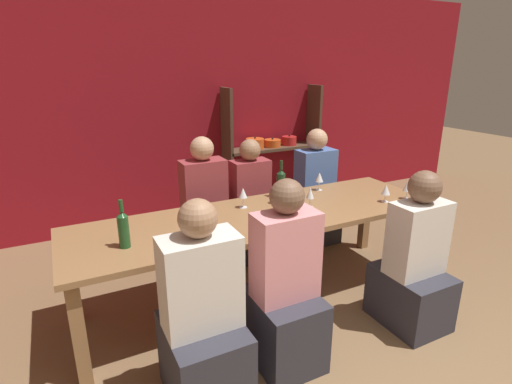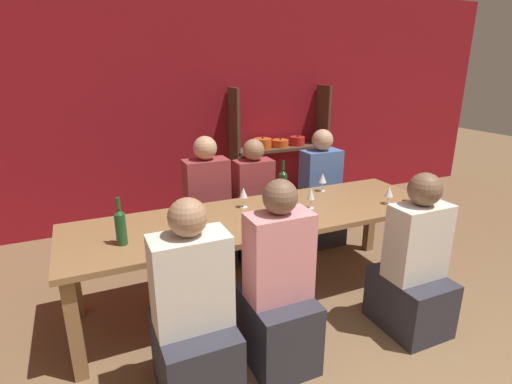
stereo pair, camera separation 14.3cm
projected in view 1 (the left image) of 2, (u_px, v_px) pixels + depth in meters
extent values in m
cube|color=maroon|center=(188.00, 107.00, 4.64)|extent=(8.80, 0.06, 2.70)
cube|color=#4C3828|center=(227.00, 154.00, 4.82)|extent=(0.04, 0.30, 1.57)
cube|color=#4C3828|center=(313.00, 145.00, 5.36)|extent=(0.04, 0.30, 1.57)
cube|color=#4C3828|center=(272.00, 206.00, 5.33)|extent=(1.24, 0.30, 0.04)
cylinder|color=silver|center=(238.00, 206.00, 5.09)|extent=(0.16, 0.16, 0.12)
sphere|color=black|center=(238.00, 201.00, 5.06)|extent=(0.02, 0.02, 0.02)
cylinder|color=silver|center=(255.00, 204.00, 5.20)|extent=(0.22, 0.22, 0.10)
sphere|color=black|center=(255.00, 199.00, 5.18)|extent=(0.02, 0.02, 0.02)
cylinder|color=#E0561E|center=(272.00, 200.00, 5.30)|extent=(0.16, 0.16, 0.14)
sphere|color=black|center=(272.00, 194.00, 5.27)|extent=(0.02, 0.02, 0.02)
cylinder|color=black|center=(288.00, 196.00, 5.40)|extent=(0.22, 0.22, 0.15)
sphere|color=black|center=(288.00, 190.00, 5.38)|extent=(0.02, 0.02, 0.02)
cube|color=#4C3828|center=(272.00, 148.00, 5.08)|extent=(1.24, 0.30, 0.04)
cylinder|color=#E0561E|center=(255.00, 144.00, 4.95)|extent=(0.22, 0.22, 0.12)
sphere|color=black|center=(255.00, 138.00, 4.93)|extent=(0.02, 0.02, 0.02)
cylinder|color=#E0561E|center=(272.00, 143.00, 5.06)|extent=(0.21, 0.21, 0.09)
sphere|color=black|center=(273.00, 139.00, 5.04)|extent=(0.02, 0.02, 0.02)
cylinder|color=red|center=(289.00, 141.00, 5.17)|extent=(0.19, 0.19, 0.11)
sphere|color=black|center=(289.00, 135.00, 5.15)|extent=(0.02, 0.02, 0.02)
cube|color=olive|center=(262.00, 216.00, 3.08)|extent=(2.91, 0.86, 0.04)
cube|color=olive|center=(79.00, 335.00, 2.30)|extent=(0.08, 0.08, 0.69)
cube|color=olive|center=(419.00, 242.00, 3.49)|extent=(0.08, 0.08, 0.69)
cube|color=olive|center=(72.00, 279.00, 2.89)|extent=(0.08, 0.08, 0.69)
cube|color=olive|center=(365.00, 216.00, 4.08)|extent=(0.08, 0.08, 0.69)
cylinder|color=#1E4C23|center=(124.00, 232.00, 2.49)|extent=(0.07, 0.07, 0.21)
cone|color=#1E4C23|center=(122.00, 214.00, 2.46)|extent=(0.07, 0.07, 0.03)
cylinder|color=#1E4C23|center=(121.00, 206.00, 2.44)|extent=(0.03, 0.03, 0.08)
cylinder|color=#19381E|center=(281.00, 185.00, 3.43)|extent=(0.07, 0.07, 0.21)
cone|color=#19381E|center=(281.00, 172.00, 3.39)|extent=(0.07, 0.07, 0.03)
cylinder|color=#19381E|center=(281.00, 165.00, 3.38)|extent=(0.03, 0.03, 0.08)
cylinder|color=white|center=(243.00, 207.00, 3.21)|extent=(0.07, 0.07, 0.00)
cylinder|color=white|center=(243.00, 202.00, 3.20)|extent=(0.01, 0.01, 0.08)
cone|color=white|center=(243.00, 193.00, 3.17)|extent=(0.07, 0.07, 0.08)
cylinder|color=maroon|center=(243.00, 195.00, 3.18)|extent=(0.04, 0.04, 0.03)
cylinder|color=white|center=(406.00, 199.00, 3.41)|extent=(0.06, 0.06, 0.00)
cylinder|color=white|center=(406.00, 195.00, 3.40)|extent=(0.01, 0.01, 0.07)
cone|color=white|center=(407.00, 186.00, 3.38)|extent=(0.07, 0.07, 0.09)
cylinder|color=white|center=(276.00, 203.00, 3.31)|extent=(0.07, 0.07, 0.00)
cylinder|color=white|center=(276.00, 198.00, 3.30)|extent=(0.01, 0.01, 0.08)
cone|color=white|center=(276.00, 190.00, 3.27)|extent=(0.07, 0.07, 0.08)
cylinder|color=white|center=(319.00, 190.00, 3.64)|extent=(0.06, 0.06, 0.00)
cylinder|color=white|center=(319.00, 186.00, 3.63)|extent=(0.01, 0.01, 0.08)
cone|color=white|center=(319.00, 177.00, 3.61)|extent=(0.07, 0.07, 0.08)
cylinder|color=maroon|center=(319.00, 179.00, 3.61)|extent=(0.04, 0.04, 0.03)
cylinder|color=white|center=(310.00, 207.00, 3.21)|extent=(0.06, 0.06, 0.00)
cylinder|color=white|center=(310.00, 203.00, 3.20)|extent=(0.01, 0.01, 0.07)
cone|color=white|center=(310.00, 193.00, 3.17)|extent=(0.06, 0.06, 0.09)
cylinder|color=white|center=(385.00, 202.00, 3.34)|extent=(0.06, 0.06, 0.00)
cylinder|color=white|center=(385.00, 198.00, 3.33)|extent=(0.01, 0.01, 0.06)
cone|color=white|center=(386.00, 190.00, 3.31)|extent=(0.07, 0.07, 0.08)
cube|color=#2D2D38|center=(284.00, 328.00, 2.54)|extent=(0.39, 0.49, 0.47)
cube|color=pink|center=(285.00, 256.00, 2.38)|extent=(0.39, 0.21, 0.55)
sphere|color=brown|center=(287.00, 196.00, 2.26)|extent=(0.21, 0.21, 0.21)
cube|color=#2D2D38|center=(313.00, 220.00, 4.33)|extent=(0.40, 0.50, 0.42)
cube|color=#4C70B7|center=(315.00, 177.00, 4.18)|extent=(0.40, 0.22, 0.57)
sphere|color=tan|center=(317.00, 139.00, 4.06)|extent=(0.22, 0.22, 0.22)
cube|color=#2D2D38|center=(410.00, 297.00, 2.93)|extent=(0.41, 0.51, 0.41)
cube|color=silver|center=(418.00, 238.00, 2.78)|extent=(0.41, 0.22, 0.53)
sphere|color=brown|center=(425.00, 187.00, 2.66)|extent=(0.22, 0.22, 0.22)
cube|color=#2D2D38|center=(250.00, 233.00, 3.96)|extent=(0.36, 0.45, 0.46)
cube|color=#99383D|center=(250.00, 187.00, 3.81)|extent=(0.36, 0.20, 0.51)
sphere|color=#9E7556|center=(250.00, 150.00, 3.69)|extent=(0.20, 0.20, 0.20)
cube|color=#2D2D38|center=(205.00, 361.00, 2.25)|extent=(0.41, 0.52, 0.48)
cube|color=silver|center=(201.00, 283.00, 2.10)|extent=(0.41, 0.23, 0.53)
sphere|color=#9E7556|center=(198.00, 218.00, 1.98)|extent=(0.20, 0.20, 0.20)
cube|color=#2D2D38|center=(206.00, 242.00, 3.80)|extent=(0.40, 0.50, 0.41)
cube|color=#99383D|center=(204.00, 192.00, 3.65)|extent=(0.40, 0.22, 0.60)
sphere|color=tan|center=(202.00, 148.00, 3.52)|extent=(0.21, 0.21, 0.21)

